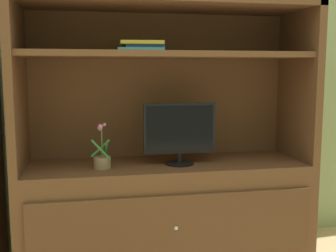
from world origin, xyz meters
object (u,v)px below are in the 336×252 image
media_console (166,183)px  magazine_stack (141,47)px  potted_plant (102,159)px  tv_monitor (180,132)px

media_console → magazine_stack: media_console is taller
media_console → potted_plant: media_console is taller
tv_monitor → magazine_stack: 0.58m
media_console → tv_monitor: media_console is taller
potted_plant → magazine_stack: magazine_stack is taller
tv_monitor → potted_plant: 0.52m
tv_monitor → magazine_stack: bearing=168.0°
tv_monitor → potted_plant: bearing=-177.6°
media_console → tv_monitor: bearing=-39.7°
magazine_stack → tv_monitor: bearing=-12.0°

